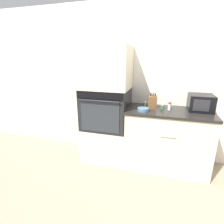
# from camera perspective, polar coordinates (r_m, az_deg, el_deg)

# --- Properties ---
(ground_plane) EXTENTS (12.00, 12.00, 0.00)m
(ground_plane) POSITION_cam_1_polar(r_m,az_deg,el_deg) (2.84, 3.74, -18.24)
(ground_plane) COLOR gray
(wall_back) EXTENTS (8.00, 0.05, 2.50)m
(wall_back) POSITION_cam_1_polar(r_m,az_deg,el_deg) (2.96, 6.94, 9.39)
(wall_back) COLOR silver
(wall_back) RESTS_ON ground_plane
(oven_cabinet_base) EXTENTS (0.74, 0.60, 0.55)m
(oven_cabinet_base) POSITION_cam_1_polar(r_m,az_deg,el_deg) (3.03, -1.84, -9.70)
(oven_cabinet_base) COLOR beige
(oven_cabinet_base) RESTS_ON ground_plane
(wall_oven) EXTENTS (0.72, 0.64, 0.65)m
(wall_oven) POSITION_cam_1_polar(r_m,az_deg,el_deg) (2.81, -1.98, 1.20)
(wall_oven) COLOR black
(wall_oven) RESTS_ON oven_cabinet_base
(oven_cabinet_upper) EXTENTS (0.74, 0.60, 0.63)m
(oven_cabinet_upper) POSITION_cam_1_polar(r_m,az_deg,el_deg) (2.71, -2.10, 14.32)
(oven_cabinet_upper) COLOR beige
(oven_cabinet_upper) RESTS_ON wall_oven
(counter_unit) EXTENTS (1.22, 0.63, 0.92)m
(counter_unit) POSITION_cam_1_polar(r_m,az_deg,el_deg) (2.83, 17.40, -8.40)
(counter_unit) COLOR beige
(counter_unit) RESTS_ON ground_plane
(microwave) EXTENTS (0.33, 0.33, 0.23)m
(microwave) POSITION_cam_1_polar(r_m,az_deg,el_deg) (2.79, 26.97, 2.72)
(microwave) COLOR black
(microwave) RESTS_ON counter_unit
(knife_block) EXTENTS (0.12, 0.13, 0.23)m
(knife_block) POSITION_cam_1_polar(r_m,az_deg,el_deg) (2.69, 13.11, 3.17)
(knife_block) COLOR brown
(knife_block) RESTS_ON counter_unit
(bowl) EXTENTS (0.16, 0.16, 0.05)m
(bowl) POSITION_cam_1_polar(r_m,az_deg,el_deg) (2.53, 10.14, 0.80)
(bowl) COLOR #517599
(bowl) RESTS_ON counter_unit
(condiment_jar_near) EXTENTS (0.04, 0.04, 0.08)m
(condiment_jar_near) POSITION_cam_1_polar(r_m,az_deg,el_deg) (2.78, 10.73, 2.58)
(condiment_jar_near) COLOR #427047
(condiment_jar_near) RESTS_ON counter_unit
(condiment_jar_mid) EXTENTS (0.06, 0.06, 0.08)m
(condiment_jar_mid) POSITION_cam_1_polar(r_m,az_deg,el_deg) (2.69, 16.07, 1.72)
(condiment_jar_mid) COLOR #427047
(condiment_jar_mid) RESTS_ON counter_unit
(condiment_jar_far) EXTENTS (0.05, 0.05, 0.12)m
(condiment_jar_far) POSITION_cam_1_polar(r_m,az_deg,el_deg) (2.67, 18.26, 1.80)
(condiment_jar_far) COLOR silver
(condiment_jar_far) RESTS_ON counter_unit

